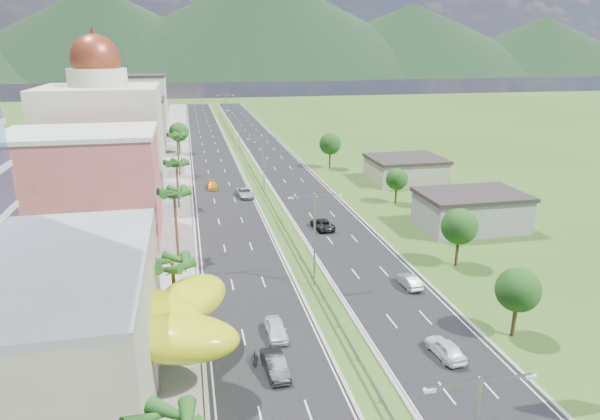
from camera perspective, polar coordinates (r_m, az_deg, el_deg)
ground at (r=54.23m, az=4.03°, el=-12.36°), size 500.00×500.00×0.00m
road_left at (r=138.02m, az=-9.35°, el=5.72°), size 11.00×260.00×0.04m
road_right at (r=139.48m, az=-3.16°, el=6.04°), size 11.00×260.00×0.04m
sidewalk_left at (r=137.93m, az=-13.31°, el=5.50°), size 7.00×260.00×0.12m
median_guardrail at (r=120.89m, az=-5.35°, el=4.57°), size 0.10×216.06×0.76m
streetlight_median_b at (r=60.28m, az=1.57°, el=-2.17°), size 6.04×0.25×11.00m
streetlight_median_c at (r=98.28m, az=-3.90°, el=5.36°), size 6.04×0.25×11.00m
streetlight_median_d at (r=142.34m, az=-6.54°, el=8.93°), size 6.04×0.25×11.00m
streetlight_median_e at (r=186.85m, az=-7.94°, el=10.80°), size 6.04×0.25×11.00m
lime_canopy at (r=47.07m, az=-18.96°, el=-11.27°), size 18.00×15.00×7.40m
pink_shophouse at (r=80.95m, az=-22.00°, el=2.15°), size 20.00×15.00×15.00m
domed_building at (r=102.50m, az=-20.20°, el=7.46°), size 20.00×20.00×28.70m
midrise_grey at (r=127.41m, az=-18.14°, el=7.82°), size 16.00×15.00×16.00m
midrise_beige at (r=149.29m, az=-17.29°, el=8.56°), size 16.00×15.00×13.00m
midrise_white at (r=171.75m, az=-16.74°, el=10.47°), size 16.00×15.00×18.00m
shed_near at (r=85.09m, az=17.74°, el=-0.23°), size 15.00×10.00×5.00m
shed_far at (r=112.00m, az=11.17°, el=4.15°), size 14.00×12.00×4.40m
palm_tree_b at (r=51.23m, az=-13.45°, el=-5.86°), size 3.60×3.60×8.10m
palm_tree_c at (r=69.73m, az=-13.28°, el=1.55°), size 3.60×3.60×9.60m
palm_tree_d at (r=92.32m, az=-13.06°, el=4.70°), size 3.60×3.60×8.60m
palm_tree_e at (r=116.77m, az=-12.97°, el=7.61°), size 3.60×3.60×9.40m
leafy_tree_lfar at (r=141.89m, az=-12.82°, el=8.11°), size 4.90×4.90×8.05m
leafy_tree_ra at (r=54.47m, az=22.23°, el=-7.91°), size 4.20×4.20×6.90m
leafy_tree_rb at (r=69.25m, az=16.64°, el=-1.70°), size 4.55×4.55×7.47m
leafy_tree_rc at (r=95.01m, az=10.28°, el=3.25°), size 3.85×3.85×6.33m
leafy_tree_rd at (r=121.35m, az=3.23°, el=7.05°), size 4.90×4.90×8.05m
mountain_ridge at (r=501.43m, az=-3.66°, el=13.98°), size 860.00×140.00×90.00m
car_white_near_left at (r=52.19m, az=-2.57°, el=-12.58°), size 1.84×4.49×1.52m
car_dark_left at (r=47.07m, az=-2.69°, el=-16.16°), size 2.03×4.87×1.57m
car_silver_mid_left at (r=98.78m, az=-5.88°, el=1.84°), size 3.28×5.99×1.59m
car_yellow_far_left at (r=105.49m, az=-9.33°, el=2.62°), size 1.94×4.64×1.34m
car_white_near_right at (r=50.86m, az=15.25°, el=-14.03°), size 2.37×4.87×1.60m
car_silver_right at (r=63.26m, az=11.54°, el=-7.43°), size 1.77×4.40×1.42m
car_dark_far_right at (r=81.18m, az=2.38°, el=-1.49°), size 3.08×5.71×1.52m
motorcycle at (r=48.77m, az=-4.91°, el=-15.10°), size 0.96×2.12×1.30m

